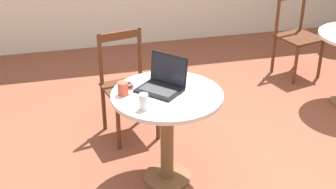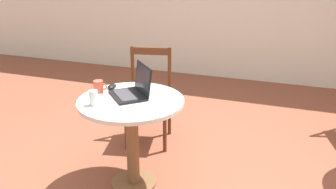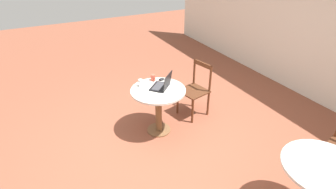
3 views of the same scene
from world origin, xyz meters
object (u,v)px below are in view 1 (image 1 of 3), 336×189
chair_mid_back (297,36)px  mouse (128,85)px  mug (123,88)px  chair_near_back (127,86)px  cafe_table_near (167,114)px  drinking_glass (144,102)px  laptop (162,83)px

chair_mid_back → mouse: (-2.14, -1.40, 0.30)m
mug → mouse: bearing=65.4°
chair_near_back → mug: 0.78m
mouse → cafe_table_near: bearing=-35.6°
drinking_glass → mug: bearing=111.0°
cafe_table_near → laptop: (-0.02, 0.07, 0.21)m
mouse → mug: size_ratio=0.87×
laptop → mouse: size_ratio=3.97×
chair_mid_back → mouse: chair_mid_back is taller
cafe_table_near → mug: bearing=168.6°
laptop → mug: (-0.28, -0.01, -0.00)m
mouse → drinking_glass: 0.37m
cafe_table_near → drinking_glass: 0.35m
cafe_table_near → chair_mid_back: bearing=39.7°
chair_near_back → drinking_glass: 1.00m
mouse → drinking_glass: drinking_glass is taller
chair_near_back → mug: bearing=-101.1°
cafe_table_near → chair_near_back: chair_near_back is taller
chair_near_back → mouse: size_ratio=9.13×
mouse → drinking_glass: (0.04, -0.36, 0.04)m
mug → drinking_glass: size_ratio=1.03×
chair_mid_back → drinking_glass: (-2.10, -1.76, 0.34)m
cafe_table_near → mug: size_ratio=7.03×
chair_mid_back → mug: chair_mid_back is taller
drinking_glass → laptop: bearing=53.7°
cafe_table_near → chair_mid_back: chair_mid_back is taller
mouse → drinking_glass: bearing=-83.5°
laptop → mug: 0.29m
laptop → mug: laptop is taller
cafe_table_near → chair_mid_back: (1.89, 1.57, -0.12)m
cafe_table_near → drinking_glass: bearing=-138.1°
chair_near_back → drinking_glass: chair_near_back is taller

